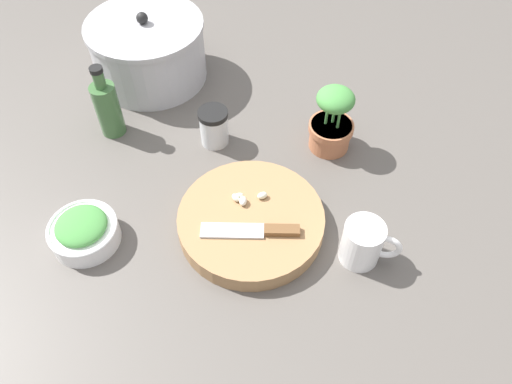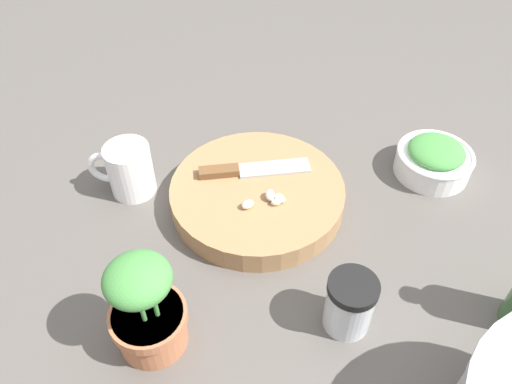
{
  "view_description": "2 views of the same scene",
  "coord_description": "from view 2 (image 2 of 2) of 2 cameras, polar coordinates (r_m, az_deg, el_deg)",
  "views": [
    {
      "loc": [
        0.25,
        -0.63,
        0.83
      ],
      "look_at": [
        0.07,
        -0.03,
        0.04
      ],
      "focal_mm": 35.0,
      "sensor_mm": 36.0,
      "label": 1
    },
    {
      "loc": [
        -0.01,
        0.5,
        0.62
      ],
      "look_at": [
        0.07,
        -0.02,
        0.09
      ],
      "focal_mm": 35.0,
      "sensor_mm": 36.0,
      "label": 2
    }
  ],
  "objects": [
    {
      "name": "chef_knife",
      "position": [
        0.85,
        -0.97,
        2.56
      ],
      "size": [
        0.19,
        0.08,
        0.01
      ],
      "rotation": [
        0.0,
        0.0,
        1.86
      ],
      "color": "brown",
      "rests_on": "cutting_board"
    },
    {
      "name": "garlic_cloves",
      "position": [
        0.79,
        1.29,
        -0.86
      ],
      "size": [
        0.07,
        0.05,
        0.02
      ],
      "color": "silver",
      "rests_on": "cutting_board"
    },
    {
      "name": "cutting_board",
      "position": [
        0.84,
        0.14,
        -0.36
      ],
      "size": [
        0.29,
        0.29,
        0.04
      ],
      "color": "#9E754C",
      "rests_on": "ground_plane"
    },
    {
      "name": "ground_plane",
      "position": [
        0.79,
        4.51,
        -6.25
      ],
      "size": [
        5.0,
        5.0,
        0.0
      ],
      "primitive_type": "plane",
      "color": "#56514C"
    },
    {
      "name": "herb_bowl",
      "position": [
        0.94,
        19.69,
        3.57
      ],
      "size": [
        0.14,
        0.14,
        0.06
      ],
      "color": "white",
      "rests_on": "ground_plane"
    },
    {
      "name": "coffee_mug",
      "position": [
        0.87,
        -14.38,
        2.5
      ],
      "size": [
        0.11,
        0.08,
        0.09
      ],
      "color": "white",
      "rests_on": "ground_plane"
    },
    {
      "name": "potted_herb",
      "position": [
        0.66,
        -12.38,
        -13.21
      ],
      "size": [
        0.1,
        0.1,
        0.16
      ],
      "color": "#B26B47",
      "rests_on": "ground_plane"
    },
    {
      "name": "spice_jar",
      "position": [
        0.69,
        10.64,
        -12.45
      ],
      "size": [
        0.07,
        0.07,
        0.09
      ],
      "color": "silver",
      "rests_on": "ground_plane"
    }
  ]
}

